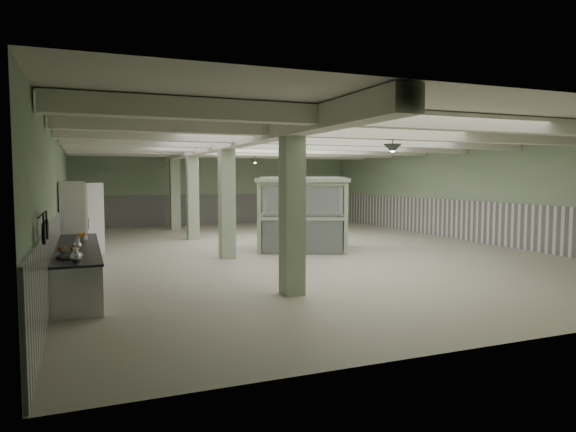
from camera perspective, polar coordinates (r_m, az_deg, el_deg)
name	(u,v)px	position (r m, az deg, el deg)	size (l,w,h in m)	color
floor	(293,249)	(16.92, 0.57, -3.72)	(20.00, 20.00, 0.00)	beige
ceiling	(293,139)	(16.80, 0.58, 8.53)	(14.00, 20.00, 0.02)	silver
wall_back	(218,188)	(26.28, -7.78, 3.05)	(14.00, 0.02, 3.60)	#9CB490
wall_front	(554,216)	(8.44, 27.44, -0.04)	(14.00, 0.02, 3.60)	#9CB490
wall_left	(59,198)	(15.51, -24.10, 1.85)	(0.02, 20.00, 3.60)	#9CB490
wall_right	(464,192)	(20.48, 19.01, 2.50)	(0.02, 20.00, 3.60)	#9CB490
wainscot_left	(61,236)	(15.58, -23.88, -2.01)	(0.05, 19.90, 1.50)	silver
wainscot_right	(463,220)	(20.52, 18.89, -0.43)	(0.05, 19.90, 1.50)	silver
wainscot_back	(218,209)	(26.30, -7.74, 0.77)	(13.90, 0.05, 1.50)	silver
girder	(218,144)	(16.00, -7.80, 7.91)	(0.45, 19.90, 0.40)	white
beam_a	(445,122)	(10.28, 17.00, 10.00)	(13.90, 0.35, 0.32)	white
beam_b	(375,132)	(12.33, 9.60, 9.16)	(13.90, 0.35, 0.32)	white
beam_c	(327,140)	(14.51, 4.39, 8.47)	(13.90, 0.35, 0.32)	white
beam_d	(293,145)	(16.79, 0.58, 7.92)	(13.90, 0.35, 0.32)	white
beam_e	(267,149)	(19.12, -2.30, 7.48)	(13.90, 0.35, 0.32)	white
beam_f	(247,152)	(21.49, -4.55, 7.12)	(13.90, 0.35, 0.32)	white
beam_g	(231,154)	(23.88, -6.35, 6.83)	(13.90, 0.35, 0.32)	white
column_a	(292,206)	(10.27, 0.46, 1.15)	(0.42, 0.42, 3.60)	#A4B995
column_b	(227,197)	(15.01, -6.81, 2.13)	(0.42, 0.42, 3.60)	#A4B995
column_c	(193,192)	(19.88, -10.56, 2.62)	(0.42, 0.42, 3.60)	#A4B995
column_d	(175,190)	(23.81, -12.45, 2.86)	(0.42, 0.42, 3.60)	#A4B995
hook_rail	(42,215)	(7.92, -25.69, 0.13)	(0.02, 0.02, 1.20)	black
pendant_front	(393,149)	(12.57, 11.54, 7.35)	(0.44, 0.44, 0.22)	#2D3C2F
pendant_mid	(301,157)	(17.42, 1.48, 6.57)	(0.44, 0.44, 0.22)	#2D3C2F
pendant_back	(255,161)	(22.10, -3.69, 6.09)	(0.44, 0.44, 0.22)	#2D3C2F
prep_counter	(77,268)	(11.78, -22.37, -5.33)	(0.90, 5.14, 0.91)	#BCBCC1
pitcher_near	(77,245)	(11.10, -22.36, -2.98)	(0.16, 0.19, 0.24)	#BCBCC1
pitcher_far	(76,256)	(9.45, -22.52, -4.12)	(0.18, 0.21, 0.27)	#BCBCC1
veg_colander	(70,253)	(10.09, -23.11, -3.77)	(0.48, 0.48, 0.22)	#39393E
orange_bowl	(82,238)	(13.00, -21.90, -2.28)	(0.25, 0.25, 0.09)	#B2B2B7
skillet_near	(44,234)	(7.47, -25.49, -1.79)	(0.29, 0.29, 0.04)	black
skillet_far	(47,229)	(8.06, -25.23, -1.36)	(0.29, 0.29, 0.04)	black
walkin_cooler	(75,220)	(15.70, -22.63, -0.46)	(1.04, 2.51, 2.30)	white
guard_booth	(303,200)	(16.75, 1.63, 1.76)	(3.65, 3.42, 2.39)	#98AB88
filing_cabinet	(341,230)	(17.76, 5.91, -1.53)	(0.36, 0.52, 1.12)	#5E6050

